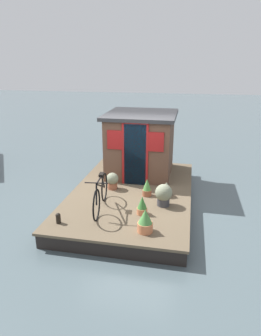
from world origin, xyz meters
TOP-DOWN VIEW (x-y plane):
  - ground_plane at (0.00, 0.00)m, footprint 60.00×60.00m
  - houseboat_deck at (0.00, 0.00)m, footprint 4.99×3.10m
  - houseboat_cabin at (1.38, 0.00)m, footprint 2.11×2.02m
  - bicycle at (-1.21, 0.49)m, footprint 1.67×0.50m
  - potted_plant_sage at (-0.00, 0.54)m, footprint 0.32×0.32m
  - potted_plant_fern at (-0.72, -0.90)m, footprint 0.41×0.41m
  - potted_plant_rosemary at (-0.25, -0.44)m, footprint 0.23×0.23m
  - potted_plant_succulent at (-1.97, -0.66)m, footprint 0.31×0.31m
  - potted_plant_basil at (-1.25, -0.48)m, footprint 0.24×0.24m
  - potted_plant_lavender at (-0.19, -0.93)m, footprint 0.28×0.28m
  - mooring_bollard at (-2.00, 1.20)m, footprint 0.11×0.11m

SIDE VIEW (x-z plane):
  - ground_plane at x=0.00m, z-range 0.00..0.00m
  - houseboat_deck at x=0.00m, z-range 0.00..0.38m
  - mooring_bollard at x=-2.00m, z-range 0.39..0.63m
  - potted_plant_lavender at x=-0.19m, z-range 0.37..0.75m
  - potted_plant_basil at x=-1.25m, z-range 0.37..0.80m
  - potted_plant_rosemary at x=-0.25m, z-range 0.37..0.83m
  - potted_plant_succulent at x=-1.97m, z-range 0.37..0.86m
  - potted_plant_sage at x=0.00m, z-range 0.39..0.85m
  - potted_plant_fern at x=-0.72m, z-range 0.40..0.93m
  - bicycle at x=-1.21m, z-range 0.35..1.19m
  - houseboat_cabin at x=1.38m, z-range 0.39..2.23m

